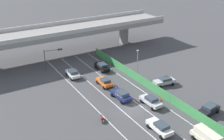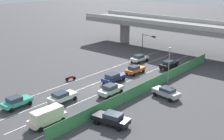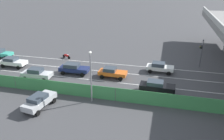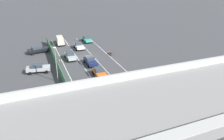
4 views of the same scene
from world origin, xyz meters
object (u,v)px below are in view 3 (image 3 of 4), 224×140
(car_sedan_navy, at_px, (74,68))
(car_hatchback_white, at_px, (160,67))
(car_taxi_teal, at_px, (0,53))
(car_sedan_silver, at_px, (37,73))
(traffic_cone, at_px, (30,84))
(street_lamp, at_px, (91,72))
(car_sedan_black, at_px, (157,86))
(parked_wagon_silver, at_px, (39,101))
(car_sedan_white, at_px, (13,62))
(motorcycle, at_px, (66,56))
(car_taxi_orange, at_px, (112,72))
(traffic_light, at_px, (202,50))

(car_sedan_navy, relative_size, car_hatchback_white, 1.09)
(car_hatchback_white, relative_size, car_taxi_teal, 0.98)
(car_sedan_silver, relative_size, car_hatchback_white, 1.04)
(car_hatchback_white, relative_size, traffic_cone, 5.88)
(car_sedan_silver, bearing_deg, street_lamp, 67.07)
(car_sedan_silver, relative_size, car_sedan_black, 0.98)
(parked_wagon_silver, xyz_separation_m, traffic_cone, (-4.61, -4.28, -0.58))
(car_sedan_white, xyz_separation_m, traffic_cone, (6.08, 7.02, -0.55))
(car_sedan_black, relative_size, parked_wagon_silver, 1.01)
(car_sedan_white, bearing_deg, traffic_cone, 49.08)
(motorcycle, height_order, traffic_cone, motorcycle)
(car_sedan_black, relative_size, car_taxi_teal, 1.05)
(car_sedan_black, relative_size, car_hatchback_white, 1.07)
(car_sedan_white, relative_size, car_hatchback_white, 1.04)
(car_hatchback_white, bearing_deg, car_taxi_orange, -60.73)
(car_sedan_black, height_order, parked_wagon_silver, car_sedan_black)
(car_sedan_white, height_order, car_taxi_teal, car_taxi_teal)
(street_lamp, bearing_deg, motorcycle, -145.03)
(car_sedan_navy, xyz_separation_m, car_hatchback_white, (-3.81, 13.06, -0.02))
(car_taxi_orange, distance_m, traffic_light, 14.64)
(car_sedan_navy, distance_m, car_taxi_teal, 16.94)
(car_sedan_white, height_order, traffic_light, traffic_light)
(car_taxi_orange, relative_size, traffic_cone, 5.82)
(car_sedan_silver, bearing_deg, parked_wagon_silver, 33.02)
(traffic_light, height_order, traffic_cone, traffic_light)
(car_sedan_navy, distance_m, traffic_light, 20.33)
(car_taxi_orange, bearing_deg, traffic_light, 115.11)
(traffic_cone, bearing_deg, car_sedan_silver, -171.96)
(car_taxi_orange, xyz_separation_m, car_sedan_white, (-0.34, -17.38, 0.03))
(car_taxi_teal, distance_m, street_lamp, 24.95)
(car_sedan_navy, xyz_separation_m, street_lamp, (7.51, 5.51, 3.02))
(parked_wagon_silver, bearing_deg, car_sedan_navy, -179.40)
(car_sedan_silver, distance_m, car_sedan_navy, 5.58)
(car_taxi_orange, relative_size, parked_wagon_silver, 0.94)
(car_taxi_orange, relative_size, car_sedan_navy, 0.91)
(car_sedan_black, bearing_deg, car_hatchback_white, -179.97)
(car_sedan_white, distance_m, car_taxi_teal, 6.38)
(motorcycle, xyz_separation_m, traffic_light, (0.29, 23.42, 3.04))
(traffic_cone, bearing_deg, car_sedan_white, -130.92)
(car_sedan_black, xyz_separation_m, car_taxi_teal, (-7.16, -29.56, -0.02))
(parked_wagon_silver, bearing_deg, traffic_cone, -137.17)
(car_taxi_orange, xyz_separation_m, car_sedan_navy, (-0.04, -6.19, 0.05))
(traffic_cone, bearing_deg, car_taxi_teal, -127.92)
(traffic_cone, bearing_deg, car_taxi_orange, 119.00)
(car_sedan_navy, height_order, street_lamp, street_lamp)
(car_sedan_navy, relative_size, car_sedan_white, 1.05)
(car_taxi_teal, bearing_deg, car_sedan_navy, 76.95)
(car_hatchback_white, relative_size, street_lamp, 0.67)
(motorcycle, bearing_deg, car_sedan_black, 60.67)
(motorcycle, distance_m, traffic_light, 23.62)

